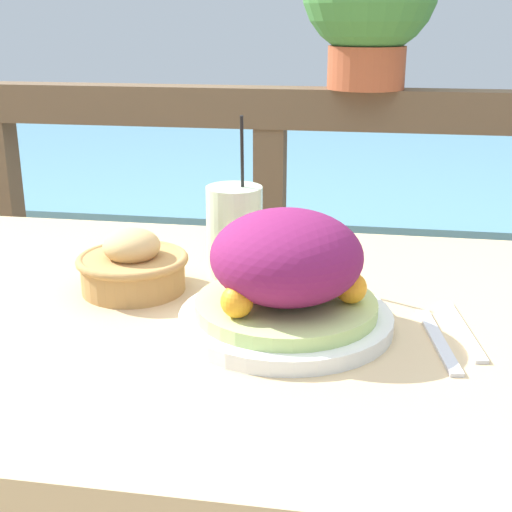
% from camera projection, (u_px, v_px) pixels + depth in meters
% --- Properties ---
extents(patio_table, '(1.14, 0.79, 0.73)m').
position_uv_depth(patio_table, '(191.00, 373.00, 1.01)').
color(patio_table, tan).
rests_on(patio_table, ground_plane).
extents(railing_fence, '(2.80, 0.08, 0.96)m').
position_uv_depth(railing_fence, '(270.00, 212.00, 1.70)').
color(railing_fence, brown).
rests_on(railing_fence, ground_plane).
extents(sea_backdrop, '(12.00, 4.00, 0.50)m').
position_uv_depth(sea_backdrop, '(333.00, 170.00, 4.17)').
color(sea_backdrop, '#568EA8').
rests_on(sea_backdrop, ground_plane).
extents(salad_plate, '(0.28, 0.28, 0.15)m').
position_uv_depth(salad_plate, '(286.00, 278.00, 0.90)').
color(salad_plate, silver).
rests_on(salad_plate, patio_table).
extents(drink_glass, '(0.09, 0.09, 0.25)m').
position_uv_depth(drink_glass, '(234.00, 230.00, 1.09)').
color(drink_glass, beige).
rests_on(drink_glass, patio_table).
extents(bread_basket, '(0.16, 0.16, 0.09)m').
position_uv_depth(bread_basket, '(133.00, 266.00, 1.03)').
color(bread_basket, '#AD7F47').
rests_on(bread_basket, patio_table).
extents(fork, '(0.04, 0.18, 0.00)m').
position_uv_depth(fork, '(438.00, 340.00, 0.88)').
color(fork, silver).
rests_on(fork, patio_table).
extents(knife, '(0.04, 0.18, 0.00)m').
position_uv_depth(knife, '(462.00, 330.00, 0.91)').
color(knife, silver).
rests_on(knife, patio_table).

